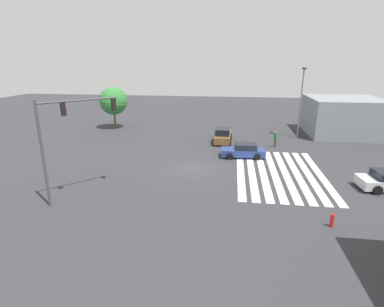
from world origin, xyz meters
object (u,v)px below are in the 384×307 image
at_px(street_light_pole_a, 301,97).
at_px(fire_hydrant, 332,220).
at_px(car_1, 243,151).
at_px(pedestrian, 276,139).
at_px(tree_corner_a, 113,101).
at_px(car_0, 223,136).
at_px(traffic_signal_mast, 64,130).

xyz_separation_m(street_light_pole_a, fire_hydrant, (-21.49, 2.18, -4.61)).
height_order(car_1, street_light_pole_a, street_light_pole_a).
bearing_deg(pedestrian, tree_corner_a, -62.34).
xyz_separation_m(car_0, car_1, (-5.50, -2.26, -0.12)).
bearing_deg(car_1, pedestrian, -135.22).
bearing_deg(pedestrian, traffic_signal_mast, 0.30).
relative_size(traffic_signal_mast, car_1, 1.60).
relative_size(car_0, pedestrian, 2.64).
xyz_separation_m(car_0, fire_hydrant, (-18.13, -6.98, -0.34)).
distance_m(car_0, car_1, 5.95).
bearing_deg(tree_corner_a, car_0, -109.54).
relative_size(car_0, fire_hydrant, 5.43).
distance_m(traffic_signal_mast, car_1, 17.04).
xyz_separation_m(pedestrian, tree_corner_a, (6.90, 21.28, 2.87)).
height_order(traffic_signal_mast, street_light_pole_a, street_light_pole_a).
xyz_separation_m(car_1, tree_corner_a, (10.98, 17.68, 3.22)).
xyz_separation_m(pedestrian, street_light_pole_a, (4.80, -3.30, 4.04)).
bearing_deg(car_0, traffic_signal_mast, 150.79).
height_order(car_0, tree_corner_a, tree_corner_a).
relative_size(car_1, tree_corner_a, 0.76).
height_order(pedestrian, fire_hydrant, pedestrian).
height_order(pedestrian, street_light_pole_a, street_light_pole_a).
relative_size(traffic_signal_mast, car_0, 1.51).
height_order(street_light_pole_a, fire_hydrant, street_light_pole_a).
height_order(traffic_signal_mast, fire_hydrant, traffic_signal_mast).
xyz_separation_m(street_light_pole_a, tree_corner_a, (2.10, 24.58, -1.17)).
bearing_deg(car_0, tree_corner_a, 71.25).
distance_m(traffic_signal_mast, fire_hydrant, 17.35).
xyz_separation_m(traffic_signal_mast, fire_hydrant, (-1.30, -16.70, -4.52)).
bearing_deg(car_1, fire_hydrant, 106.75).
height_order(traffic_signal_mast, car_1, traffic_signal_mast).
height_order(car_1, pedestrian, pedestrian).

